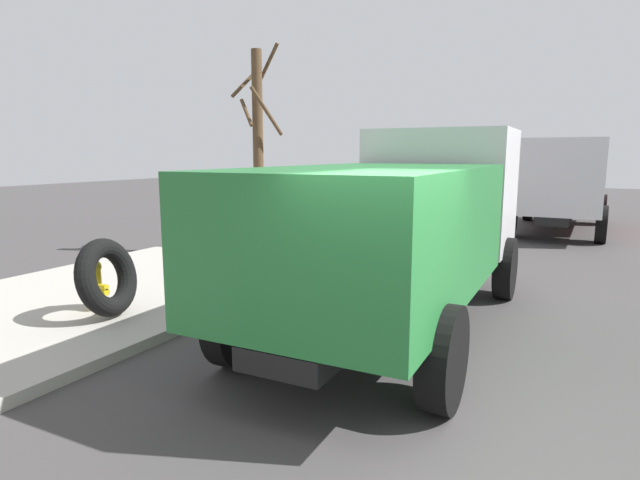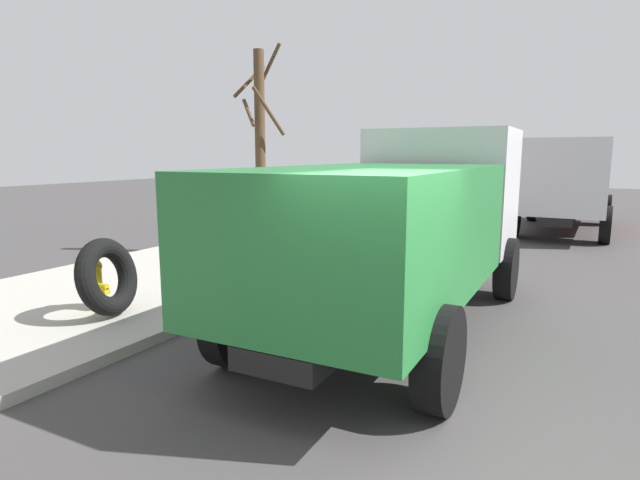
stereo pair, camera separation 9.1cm
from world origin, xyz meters
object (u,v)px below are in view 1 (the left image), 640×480
(fire_hydrant, at_px, (95,283))
(bare_tree, at_px, (258,146))
(dump_truck_red, at_px, (562,183))
(loose_tire, at_px, (107,277))
(dump_truck_green, at_px, (403,218))

(fire_hydrant, distance_m, bare_tree, 6.10)
(dump_truck_red, bearing_deg, loose_tire, 158.91)
(dump_truck_green, bearing_deg, bare_tree, 54.69)
(bare_tree, bearing_deg, loose_tire, -167.98)
(fire_hydrant, distance_m, dump_truck_green, 4.85)
(bare_tree, bearing_deg, dump_truck_red, -39.26)
(fire_hydrant, xyz_separation_m, dump_truck_green, (2.08, -4.26, 1.04))
(loose_tire, relative_size, dump_truck_green, 0.17)
(bare_tree, bearing_deg, fire_hydrant, -172.26)
(loose_tire, bearing_deg, bare_tree, 12.02)
(fire_hydrant, relative_size, loose_tire, 0.68)
(loose_tire, distance_m, dump_truck_green, 4.48)
(fire_hydrant, bearing_deg, dump_truck_green, -63.94)
(fire_hydrant, distance_m, loose_tire, 0.53)
(dump_truck_green, distance_m, bare_tree, 6.26)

